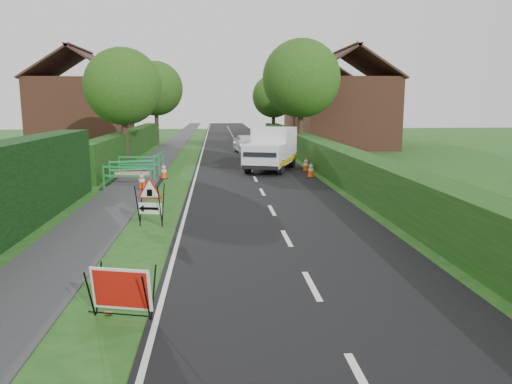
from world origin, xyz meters
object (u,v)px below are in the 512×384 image
red_rect_sign (121,290)px  hatchback_car (247,144)px  works_van (272,148)px  triangle_sign (149,198)px

red_rect_sign → hatchback_car: 28.31m
red_rect_sign → works_van: 19.06m
triangle_sign → hatchback_car: bearing=90.2°
red_rect_sign → hatchback_car: size_ratio=0.29×
red_rect_sign → hatchback_car: bearing=97.0°
works_van → hatchback_car: (-0.75, 9.56, -0.50)m
works_van → hatchback_car: 9.60m
triangle_sign → works_van: (4.93, 12.18, 0.33)m
red_rect_sign → triangle_sign: triangle_sign is taller
works_van → hatchback_car: bearing=113.8°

